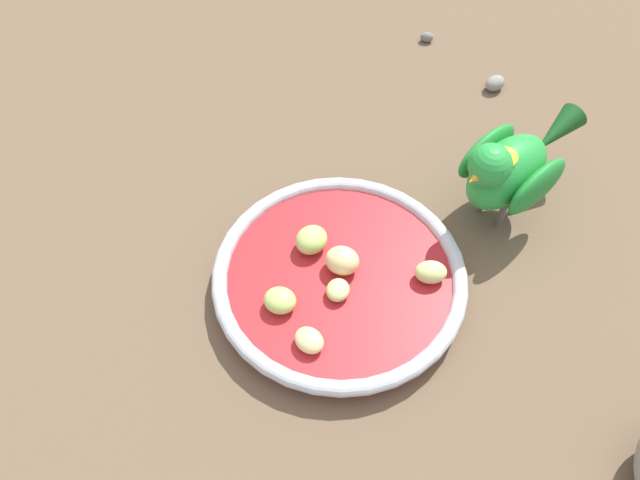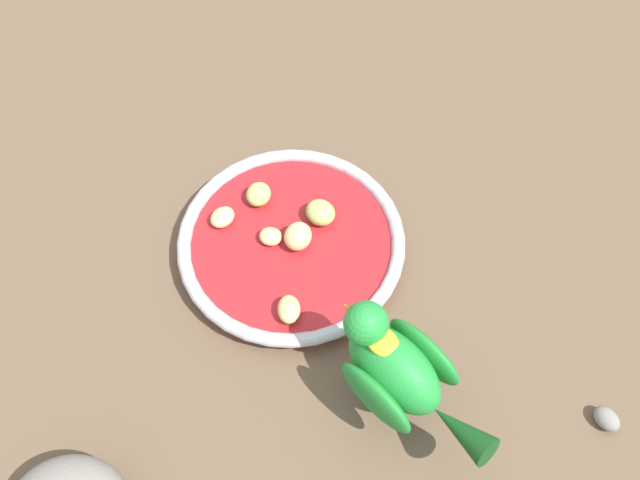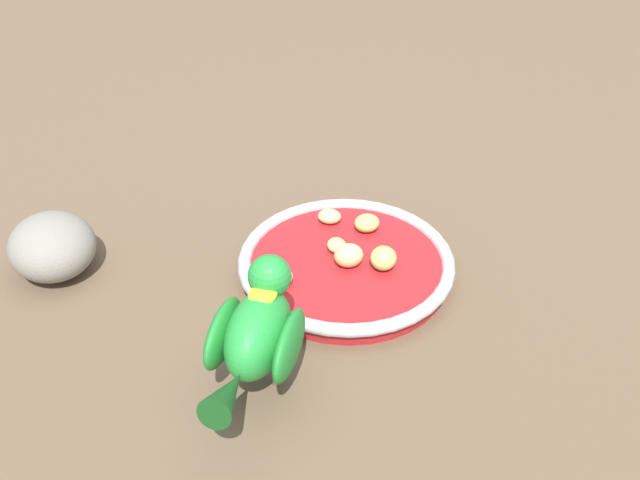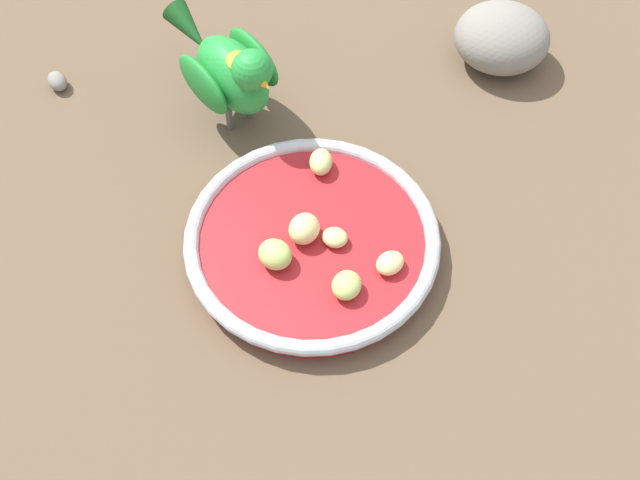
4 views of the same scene
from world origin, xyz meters
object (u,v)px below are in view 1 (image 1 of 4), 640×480
at_px(apple_piece_1, 431,272).
at_px(apple_piece_2, 280,300).
at_px(pebble_0, 495,83).
at_px(apple_piece_4, 314,340).
at_px(apple_piece_5, 342,260).
at_px(apple_piece_3, 309,240).
at_px(apple_piece_0, 338,290).
at_px(parrot, 510,167).
at_px(feeding_bowl, 339,278).
at_px(pebble_1, 427,37).

xyz_separation_m(apple_piece_1, apple_piece_2, (-0.14, -0.03, -0.00)).
xyz_separation_m(apple_piece_1, pebble_0, (0.11, 0.29, -0.02)).
relative_size(apple_piece_4, apple_piece_5, 0.86).
bearing_deg(apple_piece_1, apple_piece_2, -167.08).
height_order(apple_piece_1, apple_piece_2, same).
bearing_deg(apple_piece_1, apple_piece_3, 163.11).
height_order(apple_piece_0, apple_piece_4, apple_piece_4).
distance_m(apple_piece_1, pebble_0, 0.31).
distance_m(apple_piece_4, parrot, 0.25).
xyz_separation_m(feeding_bowl, pebble_0, (0.19, 0.29, -0.01)).
distance_m(apple_piece_0, apple_piece_2, 0.05).
bearing_deg(apple_piece_4, pebble_1, 72.76).
xyz_separation_m(pebble_0, pebble_1, (-0.07, 0.10, -0.00)).
relative_size(apple_piece_0, apple_piece_5, 0.75).
height_order(apple_piece_1, parrot, parrot).
relative_size(apple_piece_0, pebble_0, 0.91).
height_order(apple_piece_5, parrot, parrot).
bearing_deg(pebble_0, feeding_bowl, -123.84).
distance_m(pebble_0, pebble_1, 0.12).
bearing_deg(apple_piece_5, apple_piece_2, -142.69).
bearing_deg(parrot, apple_piece_0, -7.08).
xyz_separation_m(apple_piece_2, pebble_1, (0.17, 0.42, -0.02)).
xyz_separation_m(apple_piece_0, pebble_0, (0.20, 0.31, -0.02)).
height_order(feeding_bowl, apple_piece_0, apple_piece_0).
bearing_deg(parrot, apple_piece_5, -14.04).
distance_m(apple_piece_1, apple_piece_3, 0.12).
relative_size(apple_piece_5, pebble_1, 1.86).
relative_size(apple_piece_1, apple_piece_2, 1.01).
bearing_deg(parrot, feeding_bowl, -12.12).
bearing_deg(parrot, apple_piece_4, -0.04).
height_order(feeding_bowl, pebble_0, feeding_bowl).
relative_size(apple_piece_2, apple_piece_3, 0.91).
xyz_separation_m(parrot, pebble_1, (-0.04, 0.29, -0.06)).
distance_m(parrot, pebble_0, 0.21).
distance_m(apple_piece_2, parrot, 0.25).
distance_m(apple_piece_0, pebble_1, 0.43).
xyz_separation_m(apple_piece_1, apple_piece_5, (-0.08, 0.01, 0.00)).
height_order(feeding_bowl, apple_piece_1, apple_piece_1).
bearing_deg(feeding_bowl, pebble_1, 72.75).
xyz_separation_m(feeding_bowl, apple_piece_0, (-0.00, -0.02, 0.01)).
bearing_deg(pebble_0, parrot, -99.01).
relative_size(feeding_bowl, apple_piece_0, 9.95).
xyz_separation_m(feeding_bowl, pebble_1, (0.12, 0.39, -0.01)).
distance_m(apple_piece_2, apple_piece_4, 0.05).
xyz_separation_m(apple_piece_0, apple_piece_3, (-0.03, 0.05, 0.00)).
bearing_deg(apple_piece_1, pebble_1, 84.72).
height_order(apple_piece_1, pebble_0, apple_piece_1).
distance_m(apple_piece_0, apple_piece_5, 0.03).
height_order(pebble_0, pebble_1, pebble_0).
bearing_deg(apple_piece_4, apple_piece_0, 68.02).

